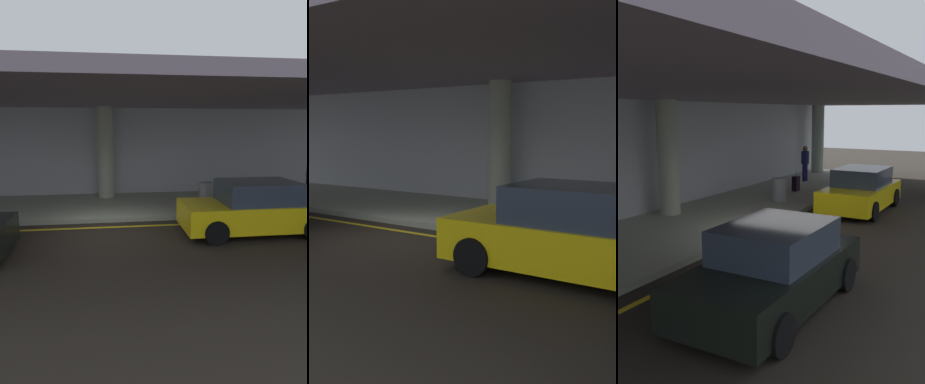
{
  "view_description": "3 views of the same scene",
  "coord_description": "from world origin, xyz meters",
  "views": [
    {
      "loc": [
        0.07,
        -9.55,
        2.97
      ],
      "look_at": [
        1.55,
        1.39,
        0.89
      ],
      "focal_mm": 31.79,
      "sensor_mm": 36.0,
      "label": 1
    },
    {
      "loc": [
        6.81,
        -7.78,
        2.37
      ],
      "look_at": [
        0.05,
        2.38,
        0.76
      ],
      "focal_mm": 43.98,
      "sensor_mm": 36.0,
      "label": 2
    },
    {
      "loc": [
        -10.71,
        -5.32,
        3.4
      ],
      "look_at": [
        1.73,
        1.63,
        0.84
      ],
      "focal_mm": 41.54,
      "sensor_mm": 36.0,
      "label": 3
    }
  ],
  "objects": [
    {
      "name": "car_yellow_taxi",
      "position": [
        4.18,
        -0.61,
        0.71
      ],
      "size": [
        4.1,
        1.92,
        1.5
      ],
      "rotation": [
        0.0,
        0.0,
        3.18
      ],
      "color": "yellow",
      "rests_on": "ground"
    },
    {
      "name": "ceiling_overhang",
      "position": [
        0.0,
        2.6,
        3.95
      ],
      "size": [
        28.0,
        13.2,
        0.3
      ],
      "primitive_type": "cube",
      "color": "gray",
      "rests_on": "support_column_far_left"
    },
    {
      "name": "trash_bin_steel",
      "position": [
        3.66,
        2.38,
        0.57
      ],
      "size": [
        0.56,
        0.56,
        0.85
      ],
      "primitive_type": "cylinder",
      "color": "gray",
      "rests_on": "sidewalk"
    },
    {
      "name": "sidewalk",
      "position": [
        0.0,
        3.1,
        0.07
      ],
      "size": [
        26.0,
        4.2,
        0.15
      ],
      "primitive_type": "cube",
      "color": "#99A08D",
      "rests_on": "ground"
    },
    {
      "name": "ground_plane",
      "position": [
        0.0,
        0.0,
        0.0
      ],
      "size": [
        60.0,
        60.0,
        0.0
      ],
      "primitive_type": "plane",
      "color": "#29231D"
    },
    {
      "name": "terminal_back_wall",
      "position": [
        0.0,
        5.35,
        1.9
      ],
      "size": [
        26.0,
        0.3,
        3.8
      ],
      "primitive_type": "cube",
      "color": "#A8ACB3",
      "rests_on": "ground"
    },
    {
      "name": "lane_stripe_yellow",
      "position": [
        0.0,
        0.48,
        0.0
      ],
      "size": [
        26.0,
        0.14,
        0.01
      ],
      "primitive_type": "cube",
      "color": "yellow",
      "rests_on": "ground"
    },
    {
      "name": "support_column_left_mid",
      "position": [
        0.0,
        4.44,
        1.97
      ],
      "size": [
        0.67,
        0.67,
        3.65
      ],
      "primitive_type": "cylinder",
      "color": "#989E89",
      "rests_on": "sidewalk"
    }
  ]
}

